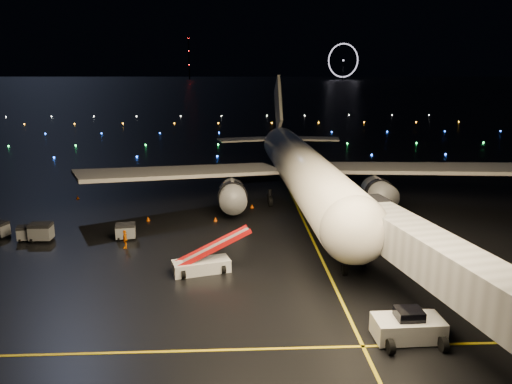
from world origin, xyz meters
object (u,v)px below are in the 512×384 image
belt_loader (201,253)px  baggage_cart_1 (27,233)px  crew_c (125,239)px  airliner (299,142)px  pushback_tug (408,324)px  baggage_cart_0 (126,231)px  baggage_cart_2 (41,232)px

belt_loader → baggage_cart_1: bearing=138.0°
belt_loader → baggage_cart_1: (-18.80, 9.28, -0.99)m
crew_c → baggage_cart_1: (-10.79, 2.80, -0.15)m
airliner → crew_c: bearing=-140.7°
pushback_tug → belt_loader: bearing=138.6°
airliner → baggage_cart_0: size_ratio=28.76×
baggage_cart_0 → baggage_cart_2: 8.75m
pushback_tug → baggage_cart_0: size_ratio=2.27×
crew_c → pushback_tug: bearing=44.7°
belt_loader → baggage_cart_2: (-17.27, 9.11, -0.84)m
airliner → baggage_cart_2: 33.34m
pushback_tug → crew_c: bearing=138.9°
baggage_cart_0 → crew_c: bearing=-87.7°
baggage_cart_1 → pushback_tug: bearing=-45.5°
pushback_tug → airliner: bearing=92.6°
belt_loader → crew_c: bearing=125.3°
belt_loader → airliner: bearing=47.8°
belt_loader → baggage_cart_0: 12.59m
pushback_tug → baggage_cart_0: bearing=135.6°
airliner → baggage_cart_1: 34.64m
baggage_cart_0 → pushback_tug: bearing=-51.0°
airliner → baggage_cart_2: size_ratio=25.94×
airliner → baggage_cart_2: airliner is taller
pushback_tug → baggage_cart_1: (-33.28, 21.31, -0.29)m
crew_c → baggage_cart_0: crew_c is taller
belt_loader → crew_c: (-8.02, 6.48, -0.84)m
crew_c → baggage_cart_0: 2.79m
airliner → pushback_tug: 36.58m
crew_c → baggage_cart_0: bearing=-175.3°
baggage_cart_2 → belt_loader: bearing=-27.3°
belt_loader → baggage_cart_1: belt_loader is taller
belt_loader → baggage_cart_0: (-8.52, 9.22, -0.93)m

